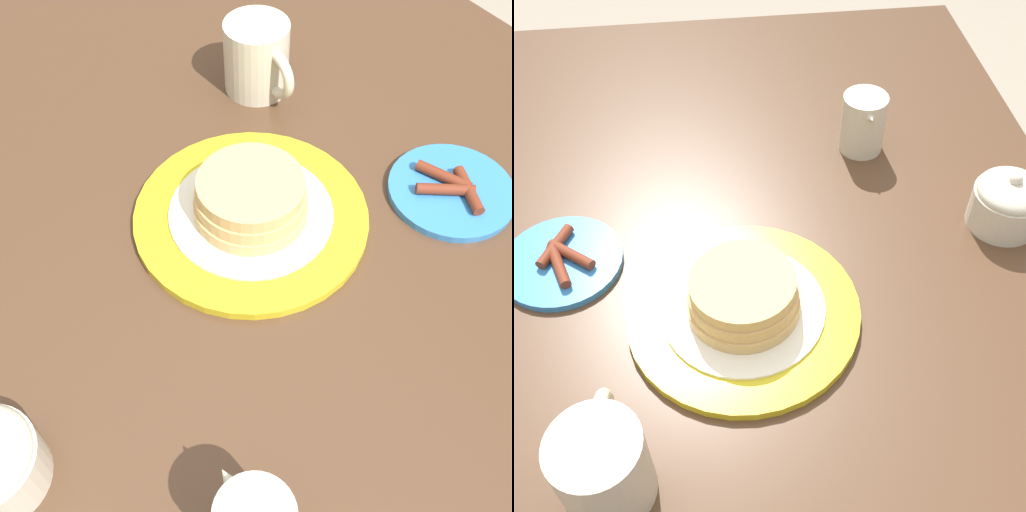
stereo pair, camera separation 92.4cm
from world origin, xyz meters
The scene contains 6 objects.
dining_table centered at (0.00, 0.00, 0.63)m, with size 1.54×1.04×0.72m.
pancake_plate centered at (0.05, -0.04, 0.74)m, with size 0.28×0.28×0.07m.
side_plate_bacon centered at (0.16, 0.18, 0.73)m, with size 0.16×0.16×0.02m.
coffee_mug centered at (-0.15, 0.11, 0.77)m, with size 0.13×0.09×0.10m.
creamer_pitcher centered at (0.35, -0.25, 0.77)m, with size 0.11×0.07×0.10m.
sugar_bowl centered at (0.16, -0.41, 0.76)m, with size 0.10×0.10×0.09m.
Camera 2 is at (-0.42, -0.02, 1.35)m, focal length 45.00 mm.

